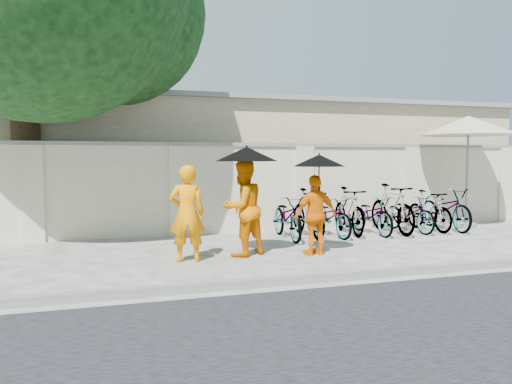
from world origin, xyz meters
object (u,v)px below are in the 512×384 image
object	(u,v)px
monk_center	(243,208)
monk_right	(316,215)
patio_umbrella	(468,127)
monk_left	(187,214)

from	to	relation	value
monk_center	monk_right	distance (m)	1.31
patio_umbrella	monk_right	bearing A→B (deg)	-157.00
monk_center	monk_right	bearing A→B (deg)	140.30
monk_left	monk_center	world-z (taller)	monk_center
monk_right	monk_center	bearing A→B (deg)	-23.06
monk_left	patio_umbrella	world-z (taller)	patio_umbrella
monk_right	monk_left	bearing A→B (deg)	-11.09
monk_left	patio_umbrella	bearing A→B (deg)	-155.03
monk_center	monk_right	world-z (taller)	monk_center
monk_center	monk_left	bearing A→B (deg)	-12.88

